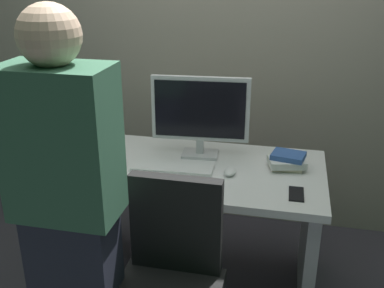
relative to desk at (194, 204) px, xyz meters
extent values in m
plane|color=#3D3842|center=(0.00, 0.00, -0.50)|extent=(9.00, 9.00, 0.00)
cube|color=#9E9384|center=(0.00, 0.83, 1.00)|extent=(6.40, 0.10, 3.00)
cube|color=white|center=(0.00, 0.00, 0.21)|extent=(1.39, 0.76, 0.04)
cube|color=#B2B2B7|center=(-0.63, 0.00, -0.16)|extent=(0.06, 0.68, 0.69)
cube|color=#B2B2B7|center=(0.63, 0.00, -0.16)|extent=(0.06, 0.68, 0.69)
cube|color=black|center=(0.04, -0.56, 0.22)|extent=(0.40, 0.06, 0.44)
cube|color=#38664C|center=(-0.32, -0.78, 0.64)|extent=(0.40, 0.24, 0.58)
sphere|color=beige|center=(-0.32, -0.78, 1.03)|extent=(0.22, 0.22, 0.22)
cube|color=silver|center=(0.00, 0.16, 0.24)|extent=(0.21, 0.15, 0.02)
cube|color=silver|center=(0.00, 0.16, 0.29)|extent=(0.04, 0.03, 0.08)
cube|color=silver|center=(0.00, 0.16, 0.51)|extent=(0.54, 0.07, 0.36)
cube|color=black|center=(0.00, 0.14, 0.51)|extent=(0.50, 0.04, 0.32)
cube|color=white|center=(-0.10, -0.06, 0.24)|extent=(0.44, 0.15, 0.02)
ellipsoid|color=white|center=(0.20, -0.06, 0.25)|extent=(0.06, 0.10, 0.03)
cylinder|color=white|center=(-0.39, -0.09, 0.28)|extent=(0.07, 0.07, 0.10)
cube|color=beige|center=(0.49, 0.09, 0.24)|extent=(0.16, 0.14, 0.02)
cube|color=white|center=(0.48, 0.08, 0.27)|extent=(0.21, 0.18, 0.04)
cube|color=#3359A5|center=(0.49, 0.09, 0.30)|extent=(0.19, 0.16, 0.03)
cube|color=black|center=(0.54, -0.21, 0.23)|extent=(0.07, 0.15, 0.01)
camera|label=1|loc=(0.48, -2.19, 1.25)|focal=42.81mm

